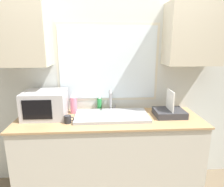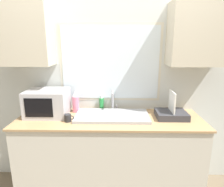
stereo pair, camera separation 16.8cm
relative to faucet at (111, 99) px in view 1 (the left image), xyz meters
The scene contains 9 objects.
countertop 0.65m from the faucet, 97.29° to the right, with size 1.99×0.65×0.92m.
wall_back 0.35m from the faucet, 116.32° to the left, with size 6.00×0.38×2.60m.
sink_basin 0.25m from the faucet, 91.16° to the right, with size 0.79×0.41×0.03m.
faucet is the anchor object (origin of this frame).
microwave 0.74m from the faucet, 167.43° to the right, with size 0.44×0.37×0.29m.
dish_rack 0.68m from the faucet, 18.85° to the right, with size 0.32×0.28×0.29m.
spray_bottle 0.44m from the faucet, behind, with size 0.08×0.08×0.25m.
soap_bottle 0.16m from the faucet, 165.30° to the left, with size 0.05×0.05×0.17m.
mug_near_sink 0.58m from the faucet, 142.44° to the right, with size 0.10×0.07×0.08m.
Camera 1 is at (-0.10, -1.71, 1.71)m, focal length 32.00 mm.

